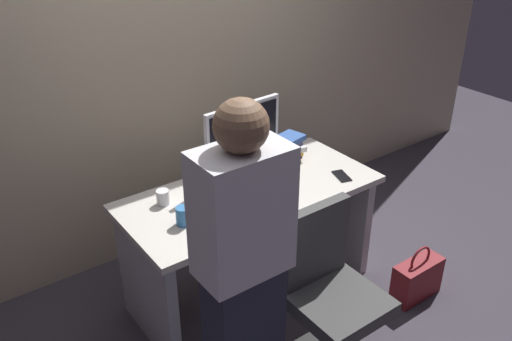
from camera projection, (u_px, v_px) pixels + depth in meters
The scene contains 13 objects.
ground_plane at pixel (251, 290), 3.52m from camera, with size 9.00×9.00×0.00m, color #3D3842.
wall_back at pixel (170, 32), 3.44m from camera, with size 6.40×0.10×3.00m, color tan.
desk at pixel (251, 222), 3.28m from camera, with size 1.53×0.70×0.75m.
office_chair at pixel (330, 302), 2.80m from camera, with size 0.52×0.52×0.94m.
person_at_desk at pixel (243, 271), 2.37m from camera, with size 0.40×0.24×1.64m.
monitor at pixel (243, 135), 3.23m from camera, with size 0.54×0.15×0.46m.
keyboard at pixel (243, 201), 3.04m from camera, with size 0.43×0.13×0.02m, color white.
mouse at pixel (284, 182), 3.21m from camera, with size 0.06×0.10×0.03m, color white.
cup_near_keyboard at pixel (183, 216), 2.83m from camera, with size 0.08×0.08×0.10m, color #3372B2.
cup_by_monitor at pixel (163, 197), 3.01m from camera, with size 0.07×0.07×0.09m, color silver.
book_stack at pixel (287, 148), 3.49m from camera, with size 0.22×0.18×0.16m.
cell_phone at pixel (342, 176), 3.31m from camera, with size 0.07×0.14×0.01m, color black.
handbag at pixel (417, 278), 3.41m from camera, with size 0.34×0.14×0.38m.
Camera 1 is at (-1.59, -2.23, 2.34)m, focal length 38.06 mm.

